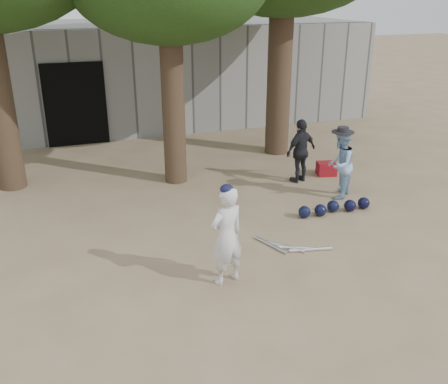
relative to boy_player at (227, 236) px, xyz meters
name	(u,v)px	position (x,y,z in m)	size (l,w,h in m)	color
ground	(208,282)	(-0.27, 0.06, -0.74)	(70.00, 70.00, 0.00)	#937C5E
boy_player	(227,236)	(0.00, 0.00, 0.00)	(0.54, 0.35, 1.47)	silver
spectator_blue	(340,164)	(3.21, 2.26, -0.04)	(0.68, 0.53, 1.40)	#86ABCF
spectator_dark	(301,151)	(2.90, 3.32, -0.04)	(0.82, 0.34, 1.40)	black
red_bag	(326,169)	(3.66, 3.48, -0.59)	(0.42, 0.32, 0.30)	maroon
back_building	(108,73)	(-0.27, 10.40, 0.76)	(16.00, 5.24, 3.00)	gray
helmet_row	(335,207)	(2.74, 1.57, -0.62)	(1.51, 0.31, 0.23)	black
bat_pile	(291,247)	(1.32, 0.58, -0.71)	(1.05, 0.81, 0.06)	silver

